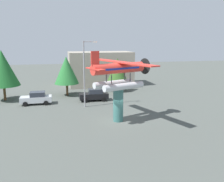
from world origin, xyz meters
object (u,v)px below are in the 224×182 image
car_near_silver (36,98)px  car_mid_black (94,95)px  floatplane_monument (119,73)px  tree_east (66,70)px  display_pedestal (118,105)px  storefront_building (100,69)px  tree_center_back (117,70)px  streetlight_primary (85,70)px  tree_west (2,68)px

car_near_silver → car_mid_black: bearing=-178.4°
floatplane_monument → tree_east: (-4.97, 14.17, -1.28)m
floatplane_monument → display_pedestal: bearing=180.0°
car_near_silver → storefront_building: (11.29, 12.52, 2.40)m
display_pedestal → storefront_building: size_ratio=0.30×
tree_center_back → display_pedestal: bearing=-103.9°
display_pedestal → tree_center_back: tree_center_back is taller
tree_east → car_near_silver: bearing=-133.1°
tree_east → display_pedestal: bearing=-71.2°
car_near_silver → tree_center_back: size_ratio=0.73×
car_mid_black → streetlight_primary: streetlight_primary is taller
floatplane_monument → car_near_silver: 14.05m
floatplane_monument → tree_west: floatplane_monument is taller
streetlight_primary → floatplane_monument: bearing=-66.6°
streetlight_primary → car_near_silver: bearing=156.3°
car_near_silver → streetlight_primary: bearing=156.3°
floatplane_monument → tree_east: floatplane_monument is taller
car_near_silver → storefront_building: 17.02m
tree_center_back → tree_west: bearing=-171.4°
streetlight_primary → tree_east: streetlight_primary is taller
tree_east → tree_center_back: bearing=9.3°
streetlight_primary → tree_center_back: size_ratio=1.51×
streetlight_primary → tree_west: size_ratio=1.17×
tree_east → tree_west: bearing=-172.1°
storefront_building → tree_center_back: 6.64m
tree_center_back → floatplane_monument: bearing=-103.5°
car_mid_black → floatplane_monument: bearing=97.6°
tree_west → car_mid_black: bearing=-14.1°
display_pedestal → floatplane_monument: floatplane_monument is taller
tree_east → car_mid_black: bearing=-50.7°
car_mid_black → tree_center_back: size_ratio=0.73×
car_near_silver → streetlight_primary: size_ratio=0.48×
car_mid_black → tree_east: bearing=-50.7°
tree_center_back → car_near_silver: bearing=-154.9°
floatplane_monument → streetlight_primary: size_ratio=1.17×
streetlight_primary → car_mid_black: bearing=63.6°
streetlight_primary → storefront_building: streetlight_primary is taller
streetlight_primary → tree_center_back: bearing=53.9°
car_near_silver → car_mid_black: same height
floatplane_monument → storefront_building: (1.89, 21.95, -2.08)m
display_pedestal → tree_east: 15.18m
streetlight_primary → storefront_building: 16.20m
display_pedestal → tree_east: bearing=108.8°
car_mid_black → tree_west: bearing=-14.1°
streetlight_primary → tree_east: 7.96m
display_pedestal → floatplane_monument: size_ratio=0.36×
storefront_building → car_mid_black: bearing=-104.5°
tree_west → tree_east: size_ratio=1.18×
streetlight_primary → display_pedestal: bearing=-67.7°
storefront_building → tree_east: size_ratio=1.95×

